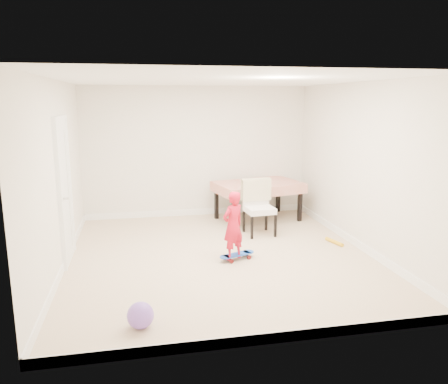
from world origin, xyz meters
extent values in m
plane|color=#C9AD8B|center=(0.00, 0.00, 0.00)|extent=(5.00, 5.00, 0.00)
cube|color=white|center=(0.00, 0.00, 2.58)|extent=(4.50, 5.00, 0.04)
cube|color=silver|center=(0.00, 2.48, 1.30)|extent=(4.50, 0.04, 2.60)
cube|color=silver|center=(0.00, -2.48, 1.30)|extent=(4.50, 0.04, 2.60)
cube|color=silver|center=(-2.23, 0.00, 1.30)|extent=(0.04, 5.00, 2.60)
cube|color=silver|center=(2.23, 0.00, 1.30)|extent=(0.04, 5.00, 2.60)
cube|color=white|center=(-2.22, 0.30, 1.02)|extent=(0.11, 0.94, 2.11)
cube|color=white|center=(0.00, 2.49, 0.06)|extent=(4.50, 0.02, 0.12)
cube|color=white|center=(0.00, -2.49, 0.06)|extent=(4.50, 0.02, 0.12)
cube|color=white|center=(-2.24, 0.00, 0.06)|extent=(0.02, 5.00, 0.12)
cube|color=white|center=(2.24, 0.00, 0.06)|extent=(0.02, 5.00, 0.12)
imported|color=red|center=(0.15, -0.24, 0.51)|extent=(0.44, 0.40, 1.01)
sphere|color=#8255CD|center=(-1.21, -1.94, 0.14)|extent=(0.28, 0.28, 0.28)
cylinder|color=gold|center=(1.96, 0.21, 0.03)|extent=(0.16, 0.40, 0.06)
camera|label=1|loc=(-1.17, -6.18, 2.32)|focal=35.00mm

